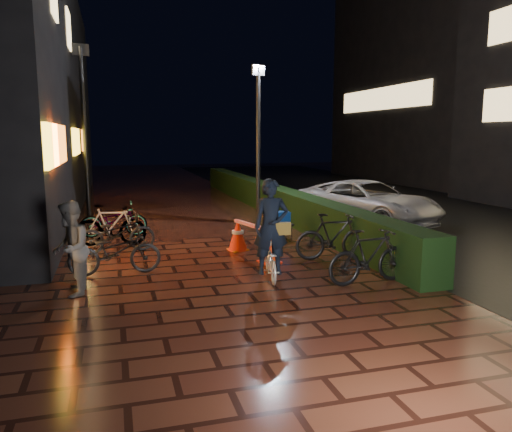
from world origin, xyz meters
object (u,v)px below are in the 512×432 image
object	(u,v)px
cart_assembly	(281,219)
cyclist	(271,242)
van	(367,202)
traffic_barrier	(253,240)
bystander_person	(70,249)

from	to	relation	value
cart_assembly	cyclist	bearing A→B (deg)	-111.69
van	cart_assembly	distance (m)	3.88
traffic_barrier	cyclist	bearing A→B (deg)	-95.34
bystander_person	van	world-z (taller)	bystander_person
bystander_person	cart_assembly	size ratio (longest dim) A/B	1.52
bystander_person	traffic_barrier	xyz separation A→B (m)	(3.86, 1.93, -0.46)
cyclist	traffic_barrier	xyz separation A→B (m)	(0.18, 1.95, -0.36)
cyclist	van	bearing A→B (deg)	46.77
van	traffic_barrier	distance (m)	5.73
bystander_person	van	bearing A→B (deg)	123.70
cyclist	traffic_barrier	size ratio (longest dim) A/B	1.05
traffic_barrier	cart_assembly	bearing A→B (deg)	52.16
bystander_person	cyclist	xyz separation A→B (m)	(3.68, -0.02, -0.10)
bystander_person	cart_assembly	xyz separation A→B (m)	(5.07, 3.49, -0.27)
bystander_person	cyclist	distance (m)	3.68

